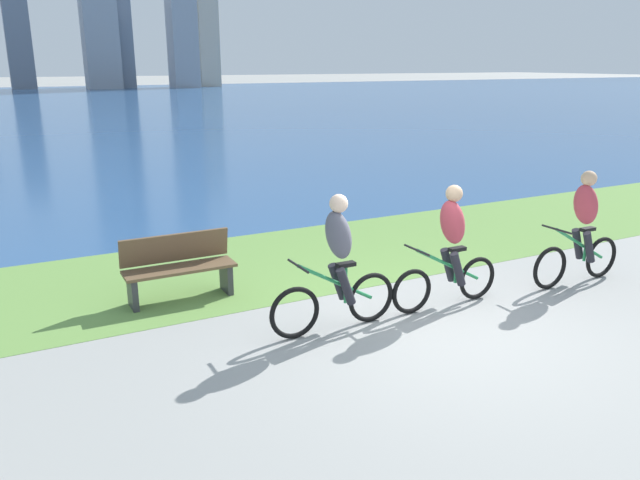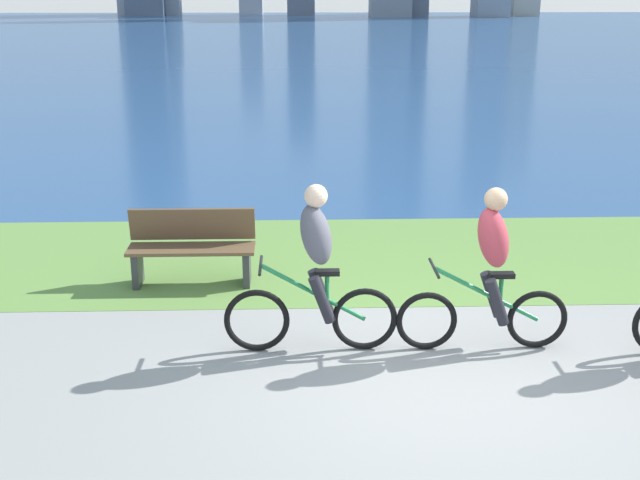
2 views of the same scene
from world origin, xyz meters
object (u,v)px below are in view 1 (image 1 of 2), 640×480
object	(u,v)px
cyclist_distant_rear	(582,228)
bench_near_path	(179,267)
cyclist_lead	(337,264)
cyclist_trailing	(450,246)

from	to	relation	value
cyclist_distant_rear	bench_near_path	distance (m)	5.78
bench_near_path	cyclist_distant_rear	bearing A→B (deg)	-21.33
cyclist_lead	cyclist_distant_rear	size ratio (longest dim) A/B	0.99
cyclist_lead	cyclist_trailing	bearing A→B (deg)	-0.65
cyclist_trailing	bench_near_path	distance (m)	3.67
cyclist_trailing	cyclist_distant_rear	distance (m)	2.28
cyclist_lead	bench_near_path	xyz separation A→B (m)	(-1.41, 1.90, -0.39)
cyclist_lead	cyclist_distant_rear	world-z (taller)	cyclist_lead
cyclist_trailing	cyclist_distant_rear	bearing A→B (deg)	-4.54
cyclist_lead	cyclist_distant_rear	bearing A→B (deg)	-2.89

